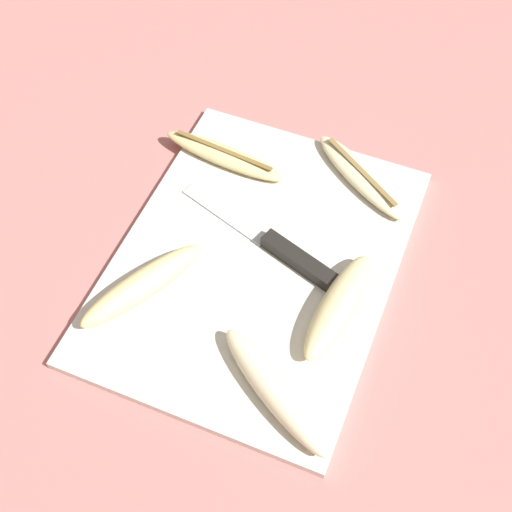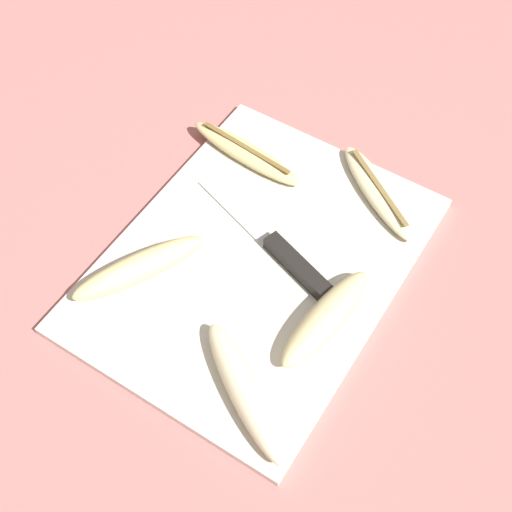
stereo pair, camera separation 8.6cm
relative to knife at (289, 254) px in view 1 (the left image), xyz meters
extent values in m
plane|color=#B76B66|center=(-0.02, 0.04, -0.02)|extent=(4.00, 4.00, 0.00)
cube|color=beige|center=(-0.02, 0.04, -0.01)|extent=(0.43, 0.33, 0.01)
cube|color=black|center=(-0.01, -0.02, 0.00)|extent=(0.06, 0.12, 0.02)
cube|color=#B7BABF|center=(0.03, 0.10, -0.01)|extent=(0.06, 0.13, 0.00)
ellipsoid|color=beige|center=(0.15, -0.04, 0.00)|extent=(0.13, 0.16, 0.02)
cube|color=olive|center=(0.15, -0.04, 0.01)|extent=(0.08, 0.12, 0.00)
ellipsoid|color=beige|center=(-0.18, -0.05, 0.01)|extent=(0.12, 0.17, 0.03)
ellipsoid|color=#EDD689|center=(-0.11, 0.14, 0.01)|extent=(0.17, 0.11, 0.03)
ellipsoid|color=#DBC684|center=(0.11, 0.14, 0.00)|extent=(0.05, 0.18, 0.02)
cube|color=brown|center=(0.11, 0.14, 0.01)|extent=(0.02, 0.14, 0.00)
ellipsoid|color=beige|center=(-0.05, -0.08, 0.01)|extent=(0.16, 0.06, 0.03)
camera|label=1|loc=(-0.47, -0.15, 0.72)|focal=50.00mm
camera|label=2|loc=(-0.43, -0.22, 0.72)|focal=50.00mm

